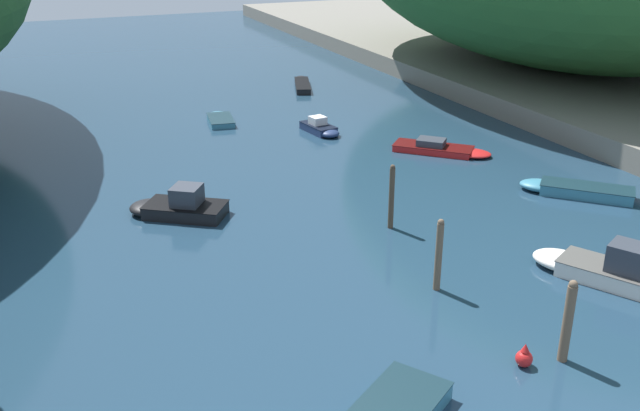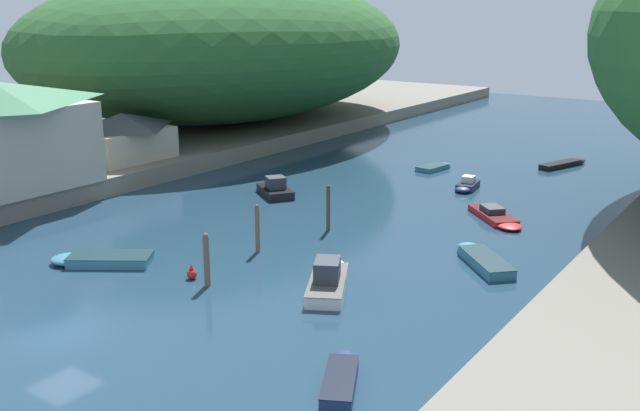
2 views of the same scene
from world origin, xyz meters
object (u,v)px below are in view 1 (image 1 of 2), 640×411
boat_white_cruiser (572,189)px  boat_moored_right (611,270)px  channel_buoy_near (524,357)px  boat_cabin_cruiser (177,206)px  boat_navy_launch (302,84)px  boat_mid_channel (220,119)px  boat_near_quay (443,149)px  boat_red_skiff (321,128)px

boat_white_cruiser → boat_moored_right: (-5.00, -7.76, 0.23)m
boat_white_cruiser → channel_buoy_near: (-11.48, -10.93, 0.04)m
boat_cabin_cruiser → boat_navy_launch: bearing=0.2°
boat_mid_channel → boat_navy_launch: size_ratio=0.68×
boat_mid_channel → boat_navy_launch: (8.99, 7.58, 0.03)m
boat_near_quay → boat_red_skiff: size_ratio=1.52×
boat_cabin_cruiser → boat_red_skiff: 14.97m
boat_moored_right → channel_buoy_near: (-6.48, -3.17, -0.20)m
boat_cabin_cruiser → boat_navy_launch: size_ratio=0.81×
boat_navy_launch → boat_mid_channel: bearing=-120.7°
boat_cabin_cruiser → channel_buoy_near: boat_cabin_cruiser is taller
boat_near_quay → boat_white_cruiser: boat_near_quay is taller
boat_red_skiff → boat_mid_channel: bearing=-53.9°
boat_white_cruiser → boat_navy_launch: bearing=52.1°
boat_near_quay → boat_navy_launch: 19.33m
boat_mid_channel → boat_near_quay: size_ratio=0.76×
boat_mid_channel → boat_red_skiff: size_ratio=1.15×
boat_near_quay → boat_white_cruiser: (2.36, -8.27, 0.03)m
boat_moored_right → boat_near_quay: bearing=52.0°
boat_near_quay → boat_navy_launch: boat_near_quay is taller
boat_navy_launch → boat_white_cruiser: bearing=-63.6°
channel_buoy_near → boat_red_skiff: bearing=80.8°
boat_mid_channel → boat_cabin_cruiser: boat_cabin_cruiser is taller
boat_red_skiff → boat_navy_launch: boat_red_skiff is taller
boat_mid_channel → boat_navy_launch: boat_navy_launch is taller
boat_navy_launch → boat_red_skiff: bearing=-87.4°
boat_red_skiff → boat_moored_right: 22.66m
boat_mid_channel → channel_buoy_near: (1.04, -30.92, 0.12)m
boat_navy_launch → channel_buoy_near: bearing=-82.5°
boat_white_cruiser → channel_buoy_near: 15.85m
boat_red_skiff → channel_buoy_near: 26.04m
boat_navy_launch → boat_moored_right: boat_moored_right is taller
boat_cabin_cruiser → boat_navy_launch: (15.21, 22.46, -0.22)m
boat_mid_channel → boat_moored_right: (7.52, -27.74, 0.32)m
boat_cabin_cruiser → boat_moored_right: size_ratio=0.79×
boat_white_cruiser → boat_cabin_cruiser: (-18.74, 5.10, 0.17)m
boat_moored_right → boat_red_skiff: bearing=67.3°
boat_red_skiff → boat_near_quay: bearing=118.5°
boat_red_skiff → boat_cabin_cruiser: bearing=31.5°
boat_red_skiff → channel_buoy_near: (-4.15, -25.71, -0.01)m
boat_mid_channel → channel_buoy_near: channel_buoy_near is taller
boat_cabin_cruiser → channel_buoy_near: (7.27, -16.03, -0.13)m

